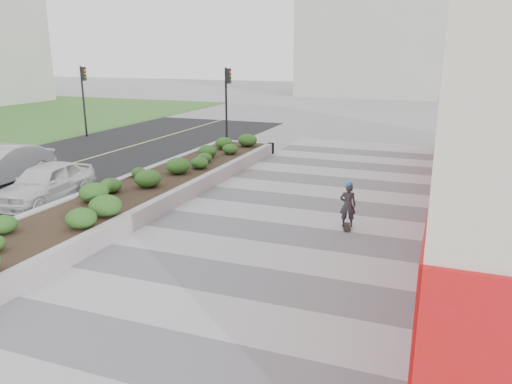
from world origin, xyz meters
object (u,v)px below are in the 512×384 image
Objects in this scene: traffic_signal_near at (227,95)px; traffic_signal_far at (84,91)px; skateboarder at (348,205)px; car_white at (46,183)px; planter at (152,185)px; car_silver at (1,165)px.

traffic_signal_far is (-9.20, -0.50, 0.00)m from traffic_signal_near.
car_white is at bearing 172.29° from skateboarder.
planter is 10.90m from traffic_signal_near.
traffic_signal_near is 1.05× the size of car_white.
traffic_signal_near is at bearing 114.66° from skateboarder.
car_silver is (4.46, -10.53, -2.03)m from traffic_signal_far.
skateboarder is at bearing -31.14° from traffic_signal_far.
skateboarder is 0.36× the size of car_white.
car_silver is (-3.47, 1.36, 0.05)m from car_white.
planter is 4.51× the size of car_white.
car_silver reaches higher than planter.
traffic_signal_near reaches higher than planter.
traffic_signal_near is at bearing 99.35° from planter.
traffic_signal_far is 14.45m from car_white.
traffic_signal_far is 0.95× the size of car_silver.
planter is 4.29× the size of traffic_signal_near.
car_white is at bearing -147.69° from planter.
planter is 12.47× the size of skateboarder.
traffic_signal_far is 1.05× the size of car_white.
traffic_signal_far reaches higher than car_white.
car_silver is (-4.74, -11.03, -2.03)m from traffic_signal_near.
traffic_signal_near is 14.61m from skateboarder.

